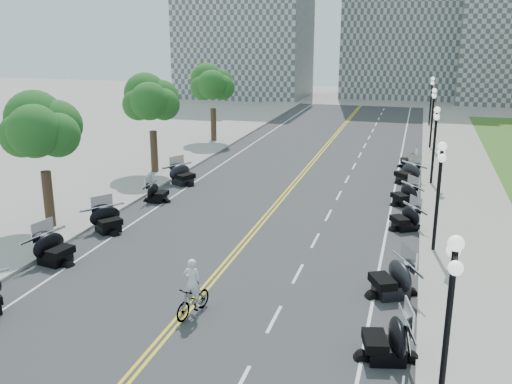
# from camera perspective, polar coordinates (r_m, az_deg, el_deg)

# --- Properties ---
(ground) EXTENTS (160.00, 160.00, 0.00)m
(ground) POSITION_cam_1_polar(r_m,az_deg,el_deg) (24.68, -3.13, -7.33)
(ground) COLOR gray
(road) EXTENTS (16.00, 90.00, 0.01)m
(road) POSITION_cam_1_polar(r_m,az_deg,el_deg) (33.72, 2.41, -0.84)
(road) COLOR #333335
(road) RESTS_ON ground
(centerline_yellow_a) EXTENTS (0.12, 90.00, 0.00)m
(centerline_yellow_a) POSITION_cam_1_polar(r_m,az_deg,el_deg) (33.74, 2.21, -0.82)
(centerline_yellow_a) COLOR yellow
(centerline_yellow_a) RESTS_ON road
(centerline_yellow_b) EXTENTS (0.12, 90.00, 0.00)m
(centerline_yellow_b) POSITION_cam_1_polar(r_m,az_deg,el_deg) (33.69, 2.61, -0.85)
(centerline_yellow_b) COLOR yellow
(centerline_yellow_b) RESTS_ON road
(edge_line_north) EXTENTS (0.12, 90.00, 0.00)m
(edge_line_north) POSITION_cam_1_polar(r_m,az_deg,el_deg) (32.88, 13.32, -1.70)
(edge_line_north) COLOR white
(edge_line_north) RESTS_ON road
(edge_line_south) EXTENTS (0.12, 90.00, 0.00)m
(edge_line_south) POSITION_cam_1_polar(r_m,az_deg,el_deg) (35.69, -7.62, -0.00)
(edge_line_south) COLOR white
(edge_line_south) RESTS_ON road
(lane_dash_5) EXTENTS (0.12, 2.00, 0.00)m
(lane_dash_5) POSITION_cam_1_polar(r_m,az_deg,el_deg) (20.40, 1.83, -12.58)
(lane_dash_5) COLOR white
(lane_dash_5) RESTS_ON road
(lane_dash_6) EXTENTS (0.12, 2.00, 0.00)m
(lane_dash_6) POSITION_cam_1_polar(r_m,az_deg,el_deg) (23.90, 4.21, -8.14)
(lane_dash_6) COLOR white
(lane_dash_6) RESTS_ON road
(lane_dash_7) EXTENTS (0.12, 2.00, 0.00)m
(lane_dash_7) POSITION_cam_1_polar(r_m,az_deg,el_deg) (27.53, 5.94, -4.84)
(lane_dash_7) COLOR white
(lane_dash_7) RESTS_ON road
(lane_dash_8) EXTENTS (0.12, 2.00, 0.00)m
(lane_dash_8) POSITION_cam_1_polar(r_m,az_deg,el_deg) (31.26, 7.25, -2.31)
(lane_dash_8) COLOR white
(lane_dash_8) RESTS_ON road
(lane_dash_9) EXTENTS (0.12, 2.00, 0.00)m
(lane_dash_9) POSITION_cam_1_polar(r_m,az_deg,el_deg) (35.05, 8.28, -0.33)
(lane_dash_9) COLOR white
(lane_dash_9) RESTS_ON road
(lane_dash_10) EXTENTS (0.12, 2.00, 0.00)m
(lane_dash_10) POSITION_cam_1_polar(r_m,az_deg,el_deg) (38.88, 9.10, 1.26)
(lane_dash_10) COLOR white
(lane_dash_10) RESTS_ON road
(lane_dash_11) EXTENTS (0.12, 2.00, 0.00)m
(lane_dash_11) POSITION_cam_1_polar(r_m,az_deg,el_deg) (42.74, 9.78, 2.57)
(lane_dash_11) COLOR white
(lane_dash_11) RESTS_ON road
(lane_dash_12) EXTENTS (0.12, 2.00, 0.00)m
(lane_dash_12) POSITION_cam_1_polar(r_m,az_deg,el_deg) (46.62, 10.34, 3.66)
(lane_dash_12) COLOR white
(lane_dash_12) RESTS_ON road
(lane_dash_13) EXTENTS (0.12, 2.00, 0.00)m
(lane_dash_13) POSITION_cam_1_polar(r_m,az_deg,el_deg) (50.52, 10.82, 4.58)
(lane_dash_13) COLOR white
(lane_dash_13) RESTS_ON road
(lane_dash_14) EXTENTS (0.12, 2.00, 0.00)m
(lane_dash_14) POSITION_cam_1_polar(r_m,az_deg,el_deg) (54.44, 11.23, 5.37)
(lane_dash_14) COLOR white
(lane_dash_14) RESTS_ON road
(lane_dash_15) EXTENTS (0.12, 2.00, 0.00)m
(lane_dash_15) POSITION_cam_1_polar(r_m,az_deg,el_deg) (58.37, 11.59, 6.05)
(lane_dash_15) COLOR white
(lane_dash_15) RESTS_ON road
(lane_dash_16) EXTENTS (0.12, 2.00, 0.00)m
(lane_dash_16) POSITION_cam_1_polar(r_m,az_deg,el_deg) (62.30, 11.90, 6.65)
(lane_dash_16) COLOR white
(lane_dash_16) RESTS_ON road
(lane_dash_17) EXTENTS (0.12, 2.00, 0.00)m
(lane_dash_17) POSITION_cam_1_polar(r_m,az_deg,el_deg) (66.25, 12.18, 7.18)
(lane_dash_17) COLOR white
(lane_dash_17) RESTS_ON road
(lane_dash_18) EXTENTS (0.12, 2.00, 0.00)m
(lane_dash_18) POSITION_cam_1_polar(r_m,az_deg,el_deg) (70.20, 12.43, 7.64)
(lane_dash_18) COLOR white
(lane_dash_18) RESTS_ON road
(lane_dash_19) EXTENTS (0.12, 2.00, 0.00)m
(lane_dash_19) POSITION_cam_1_polar(r_m,az_deg,el_deg) (74.15, 12.65, 8.06)
(lane_dash_19) COLOR white
(lane_dash_19) RESTS_ON road
(sidewalk_north) EXTENTS (5.00, 90.00, 0.15)m
(sidewalk_north) POSITION_cam_1_polar(r_m,az_deg,el_deg) (32.98, 20.44, -2.13)
(sidewalk_north) COLOR #9E9991
(sidewalk_north) RESTS_ON ground
(sidewalk_south) EXTENTS (5.00, 90.00, 0.15)m
(sidewalk_south) POSITION_cam_1_polar(r_m,az_deg,el_deg) (37.47, -13.39, 0.56)
(sidewalk_south) COLOR #9E9991
(sidewalk_south) RESTS_ON ground
(distant_block_a) EXTENTS (18.00, 14.00, 26.00)m
(distant_block_a) POSITION_cam_1_polar(r_m,az_deg,el_deg) (87.26, -1.07, 18.12)
(distant_block_a) COLOR gray
(distant_block_a) RESTS_ON ground
(street_lamp_1) EXTENTS (0.50, 1.20, 4.90)m
(street_lamp_1) POSITION_cam_1_polar(r_m,az_deg,el_deg) (15.22, 18.57, -13.00)
(street_lamp_1) COLOR black
(street_lamp_1) RESTS_ON sidewalk_north
(street_lamp_2) EXTENTS (0.50, 1.20, 4.90)m
(street_lamp_2) POSITION_cam_1_polar(r_m,az_deg,el_deg) (26.40, 17.71, -0.53)
(street_lamp_2) COLOR black
(street_lamp_2) RESTS_ON sidewalk_north
(street_lamp_3) EXTENTS (0.50, 1.20, 4.90)m
(street_lamp_3) POSITION_cam_1_polar(r_m,az_deg,el_deg) (38.08, 17.38, 4.42)
(street_lamp_3) COLOR black
(street_lamp_3) RESTS_ON sidewalk_north
(street_lamp_4) EXTENTS (0.50, 1.20, 4.90)m
(street_lamp_4) POSITION_cam_1_polar(r_m,az_deg,el_deg) (49.91, 17.20, 7.04)
(street_lamp_4) COLOR black
(street_lamp_4) RESTS_ON sidewalk_north
(street_lamp_5) EXTENTS (0.50, 1.20, 4.90)m
(street_lamp_5) POSITION_cam_1_polar(r_m,az_deg,el_deg) (61.81, 17.09, 8.65)
(street_lamp_5) COLOR black
(street_lamp_5) RESTS_ON sidewalk_north
(tree_2) EXTENTS (4.80, 4.80, 9.20)m
(tree_2) POSITION_cam_1_polar(r_m,az_deg,el_deg) (29.65, -20.62, 5.24)
(tree_2) COLOR #235619
(tree_2) RESTS_ON sidewalk_south
(tree_3) EXTENTS (4.80, 4.80, 9.20)m
(tree_3) POSITION_cam_1_polar(r_m,az_deg,el_deg) (39.80, -10.38, 8.50)
(tree_3) COLOR #235619
(tree_3) RESTS_ON sidewalk_south
(tree_4) EXTENTS (4.80, 4.80, 9.20)m
(tree_4) POSITION_cam_1_polar(r_m,az_deg,el_deg) (50.77, -4.34, 10.28)
(tree_4) COLOR #235619
(tree_4) RESTS_ON sidewalk_south
(motorcycle_n_4) EXTENTS (2.59, 2.59, 1.51)m
(motorcycle_n_4) POSITION_cam_1_polar(r_m,az_deg,el_deg) (18.29, 12.93, -13.95)
(motorcycle_n_4) COLOR black
(motorcycle_n_4) RESTS_ON road
(motorcycle_n_5) EXTENTS (3.00, 3.00, 1.56)m
(motorcycle_n_5) POSITION_cam_1_polar(r_m,az_deg,el_deg) (22.29, 13.40, -8.24)
(motorcycle_n_5) COLOR black
(motorcycle_n_5) RESTS_ON road
(motorcycle_n_7) EXTENTS (2.67, 2.67, 1.35)m
(motorcycle_n_7) POSITION_cam_1_polar(r_m,az_deg,el_deg) (29.64, 14.70, -2.40)
(motorcycle_n_7) COLOR black
(motorcycle_n_7) RESTS_ON road
(motorcycle_n_8) EXTENTS (2.69, 2.69, 1.35)m
(motorcycle_n_8) POSITION_cam_1_polar(r_m,az_deg,el_deg) (33.75, 14.63, -0.16)
(motorcycle_n_8) COLOR black
(motorcycle_n_8) RESTS_ON road
(motorcycle_n_9) EXTENTS (2.94, 2.94, 1.46)m
(motorcycle_n_9) POSITION_cam_1_polar(r_m,az_deg,el_deg) (38.73, 14.90, 1.96)
(motorcycle_n_9) COLOR black
(motorcycle_n_9) RESTS_ON road
(motorcycle_n_10) EXTENTS (1.93, 1.93, 1.25)m
(motorcycle_n_10) POSITION_cam_1_polar(r_m,az_deg,el_deg) (43.10, 15.01, 3.20)
(motorcycle_n_10) COLOR black
(motorcycle_n_10) RESTS_ON road
(motorcycle_s_5) EXTENTS (2.51, 2.51, 1.49)m
(motorcycle_s_5) POSITION_cam_1_polar(r_m,az_deg,el_deg) (26.07, -19.53, -5.21)
(motorcycle_s_5) COLOR black
(motorcycle_s_5) RESTS_ON road
(motorcycle_s_6) EXTENTS (2.83, 2.83, 1.42)m
(motorcycle_s_6) POSITION_cam_1_polar(r_m,az_deg,el_deg) (29.30, -14.63, -2.54)
(motorcycle_s_6) COLOR black
(motorcycle_s_6) RESTS_ON road
(motorcycle_s_7) EXTENTS (1.87, 1.87, 1.25)m
(motorcycle_s_7) POSITION_cam_1_polar(r_m,az_deg,el_deg) (33.76, -9.85, 0.04)
(motorcycle_s_7) COLOR black
(motorcycle_s_7) RESTS_ON road
(motorcycle_s_8) EXTENTS (2.82, 2.82, 1.46)m
(motorcycle_s_8) POSITION_cam_1_polar(r_m,az_deg,el_deg) (37.33, -7.34, 1.86)
(motorcycle_s_8) COLOR black
(motorcycle_s_8) RESTS_ON road
(bicycle) EXTENTS (0.99, 1.97, 1.14)m
(bicycle) POSITION_cam_1_polar(r_m,az_deg,el_deg) (20.54, -6.32, -10.71)
(bicycle) COLOR #A51414
(bicycle) RESTS_ON road
(cyclist_rider) EXTENTS (0.65, 0.43, 1.79)m
(cyclist_rider) POSITION_cam_1_polar(r_m,az_deg,el_deg) (19.93, -6.45, -6.94)
(cyclist_rider) COLOR white
(cyclist_rider) RESTS_ON bicycle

